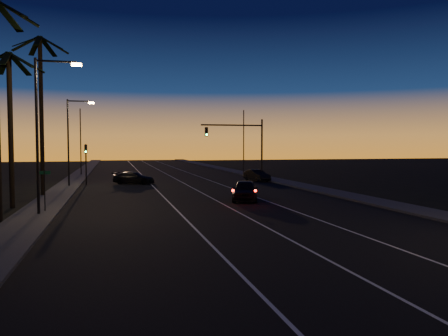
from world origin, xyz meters
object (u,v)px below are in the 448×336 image
object	(u,v)px
signal_mast	(242,139)
right_car	(257,175)
cross_car	(134,178)
lead_car	(245,190)

from	to	relation	value
signal_mast	right_car	world-z (taller)	signal_mast
cross_car	right_car	bearing A→B (deg)	1.05
signal_mast	lead_car	distance (m)	17.18
signal_mast	right_car	size ratio (longest dim) A/B	1.70
lead_car	cross_car	bearing A→B (deg)	114.45
signal_mast	cross_car	size ratio (longest dim) A/B	1.51
signal_mast	right_car	xyz separation A→B (m)	(1.84, 0.20, -4.12)
lead_car	cross_car	distance (m)	17.60
cross_car	lead_car	bearing A→B (deg)	-65.55
lead_car	signal_mast	bearing A→B (deg)	74.18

